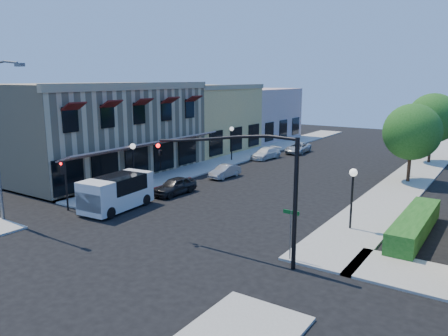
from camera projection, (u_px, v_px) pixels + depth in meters
The scene contains 22 objects.
ground at pixel (141, 243), 22.87m from camera, with size 120.00×120.00×0.00m, color black.
sidewalk_left at pixel (253, 153), 49.61m from camera, with size 3.50×50.00×0.12m, color gray.
sidewalk_right at pixel (419, 171), 40.10m from camera, with size 3.50×50.00×0.12m, color gray.
curb_red_strip at pixel (150, 192), 33.14m from camera, with size 0.25×10.00×0.06m, color maroon.
corner_brick_building at pixel (101, 128), 39.42m from camera, with size 11.77×18.20×8.10m.
yellow_stucco_building at pixel (200, 118), 51.70m from camera, with size 10.00×12.00×7.60m, color tan.
pink_stucco_building at pixel (251, 114), 61.54m from camera, with size 10.00×12.00×7.00m, color #C19A91.
hedge at pixel (413, 236), 23.84m from camera, with size 1.40×8.00×1.10m, color #194F16.
street_tree_a at pixel (412, 132), 35.16m from camera, with size 4.56×4.56×6.48m.
street_tree_b at pixel (433, 118), 43.23m from camera, with size 4.94×4.94×7.02m.
signal_mast_arm at pixel (253, 175), 20.08m from camera, with size 8.01×0.39×6.00m.
secondary_signal at pixel (64, 176), 27.90m from camera, with size 0.28×0.42×3.32m.
street_name_sign at pixel (291, 227), 20.24m from camera, with size 0.80×0.06×2.50m.
lamppost_left_near at pixel (133, 154), 33.46m from camera, with size 0.44×0.44×3.57m.
lamppost_left_far at pixel (232, 135), 44.86m from camera, with size 0.44×0.44×3.57m.
lamppost_right_near at pixel (353, 183), 24.21m from camera, with size 0.44×0.44×3.57m.
lamppost_right_far at pixel (412, 146), 37.25m from camera, with size 0.44×0.44×3.57m.
white_van at pixel (116, 191), 28.37m from camera, with size 2.55×5.14×2.21m.
parked_car_a at pixel (175, 186), 32.26m from camera, with size 1.49×3.71×1.27m, color black.
parked_car_b at pixel (225, 171), 37.72m from camera, with size 1.16×3.32×1.09m, color #A0A1A5.
parked_car_c at pixel (266, 153), 46.44m from camera, with size 1.63×4.02×1.17m, color silver.
parked_car_d at pixel (298, 148), 50.09m from camera, with size 1.98×4.29×1.19m, color silver.
Camera 1 is at (15.61, -15.55, 8.48)m, focal length 35.00 mm.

